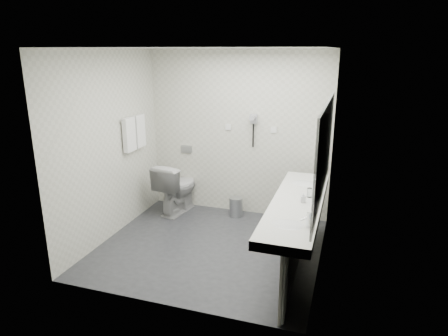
% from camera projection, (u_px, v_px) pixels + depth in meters
% --- Properties ---
extents(floor, '(2.80, 2.80, 0.00)m').
position_uv_depth(floor, '(210.00, 247.00, 5.21)').
color(floor, '#2C2D31').
rests_on(floor, ground).
extents(ceiling, '(2.80, 2.80, 0.00)m').
position_uv_depth(ceiling, '(207.00, 48.00, 4.49)').
color(ceiling, silver).
rests_on(ceiling, wall_back).
extents(wall_back, '(2.80, 0.00, 2.80)m').
position_uv_depth(wall_back, '(238.00, 134.00, 6.03)').
color(wall_back, beige).
rests_on(wall_back, floor).
extents(wall_front, '(2.80, 0.00, 2.80)m').
position_uv_depth(wall_front, '(160.00, 189.00, 3.66)').
color(wall_front, beige).
rests_on(wall_front, floor).
extents(wall_left, '(0.00, 2.60, 2.60)m').
position_uv_depth(wall_left, '(109.00, 146.00, 5.26)').
color(wall_left, beige).
rests_on(wall_left, floor).
extents(wall_right, '(0.00, 2.60, 2.60)m').
position_uv_depth(wall_right, '(326.00, 164.00, 4.44)').
color(wall_right, beige).
rests_on(wall_right, floor).
extents(vanity_counter, '(0.55, 2.20, 0.10)m').
position_uv_depth(vanity_counter, '(297.00, 205.00, 4.46)').
color(vanity_counter, silver).
rests_on(vanity_counter, floor).
extents(vanity_panel, '(0.03, 2.15, 0.75)m').
position_uv_depth(vanity_panel, '(297.00, 240.00, 4.58)').
color(vanity_panel, gray).
rests_on(vanity_panel, floor).
extents(vanity_post_near, '(0.06, 0.06, 0.75)m').
position_uv_depth(vanity_post_near, '(284.00, 290.00, 3.62)').
color(vanity_post_near, silver).
rests_on(vanity_post_near, floor).
extents(vanity_post_far, '(0.06, 0.06, 0.75)m').
position_uv_depth(vanity_post_far, '(310.00, 207.00, 5.52)').
color(vanity_post_far, silver).
rests_on(vanity_post_far, floor).
extents(mirror, '(0.02, 2.20, 1.05)m').
position_uv_depth(mirror, '(325.00, 151.00, 4.20)').
color(mirror, '#B2BCC6').
rests_on(mirror, wall_right).
extents(basin_near, '(0.40, 0.31, 0.05)m').
position_uv_depth(basin_near, '(288.00, 226.00, 3.86)').
color(basin_near, white).
rests_on(basin_near, vanity_counter).
extents(basin_far, '(0.40, 0.31, 0.05)m').
position_uv_depth(basin_far, '(304.00, 185.00, 5.05)').
color(basin_far, white).
rests_on(basin_far, vanity_counter).
extents(faucet_near, '(0.04, 0.04, 0.15)m').
position_uv_depth(faucet_near, '(308.00, 220.00, 3.78)').
color(faucet_near, silver).
rests_on(faucet_near, vanity_counter).
extents(faucet_far, '(0.04, 0.04, 0.15)m').
position_uv_depth(faucet_far, '(320.00, 179.00, 4.96)').
color(faucet_far, silver).
rests_on(faucet_far, vanity_counter).
extents(soap_bottle_a, '(0.06, 0.06, 0.11)m').
position_uv_depth(soap_bottle_a, '(303.00, 198.00, 4.40)').
color(soap_bottle_a, white).
rests_on(soap_bottle_a, vanity_counter).
extents(glass_left, '(0.07, 0.07, 0.11)m').
position_uv_depth(glass_left, '(309.00, 193.00, 4.56)').
color(glass_left, silver).
rests_on(glass_left, vanity_counter).
extents(glass_right, '(0.07, 0.07, 0.12)m').
position_uv_depth(glass_right, '(320.00, 190.00, 4.63)').
color(glass_right, silver).
rests_on(glass_right, vanity_counter).
extents(toilet, '(0.57, 0.86, 0.81)m').
position_uv_depth(toilet, '(177.00, 187.00, 6.24)').
color(toilet, white).
rests_on(toilet, floor).
extents(flush_plate, '(0.18, 0.02, 0.12)m').
position_uv_depth(flush_plate, '(186.00, 149.00, 6.36)').
color(flush_plate, '#B2B5BA').
rests_on(flush_plate, wall_back).
extents(pedal_bin, '(0.24, 0.24, 0.29)m').
position_uv_depth(pedal_bin, '(236.00, 207.00, 6.13)').
color(pedal_bin, '#B2B5BA').
rests_on(pedal_bin, floor).
extents(bin_lid, '(0.21, 0.21, 0.02)m').
position_uv_depth(bin_lid, '(236.00, 198.00, 6.09)').
color(bin_lid, '#B2B5BA').
rests_on(bin_lid, pedal_bin).
extents(towel_rail, '(0.02, 0.62, 0.02)m').
position_uv_depth(towel_rail, '(133.00, 118.00, 5.66)').
color(towel_rail, silver).
rests_on(towel_rail, wall_left).
extents(towel_near, '(0.07, 0.24, 0.48)m').
position_uv_depth(towel_near, '(129.00, 135.00, 5.59)').
color(towel_near, white).
rests_on(towel_near, towel_rail).
extents(towel_far, '(0.07, 0.24, 0.48)m').
position_uv_depth(towel_far, '(139.00, 131.00, 5.85)').
color(towel_far, white).
rests_on(towel_far, towel_rail).
extents(dryer_cradle, '(0.10, 0.04, 0.14)m').
position_uv_depth(dryer_cradle, '(254.00, 119.00, 5.86)').
color(dryer_cradle, '#9C9DA1').
rests_on(dryer_cradle, wall_back).
extents(dryer_barrel, '(0.08, 0.14, 0.08)m').
position_uv_depth(dryer_barrel, '(253.00, 118.00, 5.79)').
color(dryer_barrel, '#9C9DA1').
rests_on(dryer_barrel, dryer_cradle).
extents(dryer_cord, '(0.02, 0.02, 0.35)m').
position_uv_depth(dryer_cord, '(253.00, 136.00, 5.92)').
color(dryer_cord, black).
rests_on(dryer_cord, dryer_cradle).
extents(switch_plate_a, '(0.09, 0.02, 0.09)m').
position_uv_depth(switch_plate_a, '(228.00, 127.00, 6.04)').
color(switch_plate_a, white).
rests_on(switch_plate_a, wall_back).
extents(switch_plate_b, '(0.09, 0.02, 0.09)m').
position_uv_depth(switch_plate_b, '(274.00, 130.00, 5.83)').
color(switch_plate_b, white).
rests_on(switch_plate_b, wall_back).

